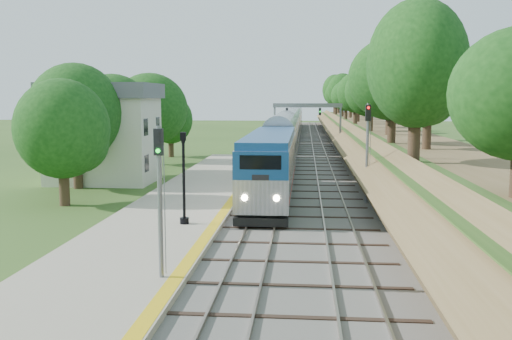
# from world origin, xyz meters

# --- Properties ---
(trackbed) EXTENTS (9.50, 170.00, 0.28)m
(trackbed) POSITION_xyz_m (2.00, 60.00, 0.07)
(trackbed) COLOR #4C4944
(trackbed) RESTS_ON ground
(platform) EXTENTS (6.40, 68.00, 0.38)m
(platform) POSITION_xyz_m (-5.20, 16.00, 0.19)
(platform) COLOR gray
(platform) RESTS_ON ground
(yellow_stripe) EXTENTS (0.55, 68.00, 0.01)m
(yellow_stripe) POSITION_xyz_m (-2.35, 16.00, 0.39)
(yellow_stripe) COLOR gold
(yellow_stripe) RESTS_ON platform
(embankment) EXTENTS (10.64, 170.00, 11.70)m
(embankment) POSITION_xyz_m (10.35, 60.00, 1.95)
(embankment) COLOR brown
(embankment) RESTS_ON ground
(station_building) EXTENTS (8.60, 6.60, 8.00)m
(station_building) POSITION_xyz_m (-14.00, 30.00, 4.09)
(station_building) COLOR silver
(station_building) RESTS_ON ground
(signal_gantry) EXTENTS (8.40, 0.38, 6.20)m
(signal_gantry) POSITION_xyz_m (2.47, 54.99, 4.82)
(signal_gantry) COLOR slate
(signal_gantry) RESTS_ON ground
(trees_behind_platform) EXTENTS (7.82, 53.32, 7.21)m
(trees_behind_platform) POSITION_xyz_m (-11.17, 20.67, 4.53)
(trees_behind_platform) COLOR #332316
(trees_behind_platform) RESTS_ON ground
(train) EXTENTS (2.90, 116.48, 4.27)m
(train) POSITION_xyz_m (0.00, 70.89, 2.20)
(train) COLOR black
(train) RESTS_ON trackbed
(lamppost_far) EXTENTS (0.47, 0.47, 4.72)m
(lamppost_far) POSITION_xyz_m (-3.93, 13.59, 2.49)
(lamppost_far) COLOR black
(lamppost_far) RESTS_ON platform
(signal_platform) EXTENTS (0.32, 0.25, 5.47)m
(signal_platform) POSITION_xyz_m (-2.90, 4.81, 3.74)
(signal_platform) COLOR slate
(signal_platform) RESTS_ON platform
(signal_farside) EXTENTS (0.35, 0.28, 6.38)m
(signal_farside) POSITION_xyz_m (6.20, 21.93, 4.02)
(signal_farside) COLOR slate
(signal_farside) RESTS_ON ground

